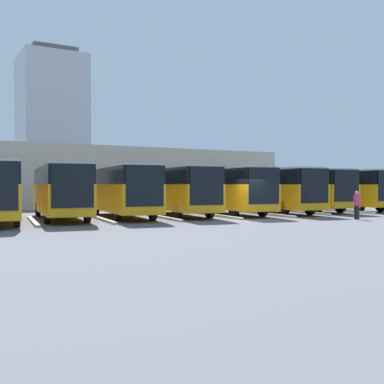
{
  "coord_description": "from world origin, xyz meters",
  "views": [
    {
      "loc": [
        17.68,
        24.28,
        2.13
      ],
      "look_at": [
        0.81,
        -5.35,
        1.66
      ],
      "focal_mm": 45.0,
      "sensor_mm": 36.0,
      "label": 1
    }
  ],
  "objects_px": {
    "bus_5": "(122,189)",
    "bus_6": "(60,189)",
    "bus_2": "(272,189)",
    "bus_0": "(343,188)",
    "pedestrian": "(357,204)",
    "bus_1": "(303,188)",
    "bus_3": "(227,189)",
    "bus_4": "(176,189)"
  },
  "relations": [
    {
      "from": "bus_5",
      "to": "bus_6",
      "type": "height_order",
      "value": "same"
    },
    {
      "from": "bus_2",
      "to": "bus_5",
      "type": "relative_size",
      "value": 1.0
    },
    {
      "from": "bus_0",
      "to": "pedestrian",
      "type": "xyz_separation_m",
      "value": [
        7.88,
        8.49,
        -0.93
      ]
    },
    {
      "from": "bus_0",
      "to": "pedestrian",
      "type": "height_order",
      "value": "bus_0"
    },
    {
      "from": "bus_1",
      "to": "bus_3",
      "type": "height_order",
      "value": "same"
    },
    {
      "from": "bus_1",
      "to": "bus_6",
      "type": "distance_m",
      "value": 19.98
    },
    {
      "from": "bus_4",
      "to": "pedestrian",
      "type": "height_order",
      "value": "bus_4"
    },
    {
      "from": "bus_0",
      "to": "pedestrian",
      "type": "relative_size",
      "value": 6.19
    },
    {
      "from": "bus_3",
      "to": "bus_0",
      "type": "bearing_deg",
      "value": -172.04
    },
    {
      "from": "bus_1",
      "to": "bus_4",
      "type": "relative_size",
      "value": 1.0
    },
    {
      "from": "bus_3",
      "to": "bus_6",
      "type": "distance_m",
      "value": 12.01
    },
    {
      "from": "bus_0",
      "to": "bus_6",
      "type": "relative_size",
      "value": 1.0
    },
    {
      "from": "bus_1",
      "to": "bus_3",
      "type": "distance_m",
      "value": 8.01
    },
    {
      "from": "bus_4",
      "to": "bus_6",
      "type": "height_order",
      "value": "same"
    },
    {
      "from": "bus_4",
      "to": "bus_5",
      "type": "xyz_separation_m",
      "value": [
        4.0,
        -0.08,
        0.0
      ]
    },
    {
      "from": "bus_3",
      "to": "bus_4",
      "type": "relative_size",
      "value": 1.0
    },
    {
      "from": "bus_2",
      "to": "bus_5",
      "type": "bearing_deg",
      "value": 3.85
    },
    {
      "from": "bus_0",
      "to": "bus_1",
      "type": "bearing_deg",
      "value": 0.23
    },
    {
      "from": "bus_2",
      "to": "pedestrian",
      "type": "xyz_separation_m",
      "value": [
        -0.11,
        8.11,
        -0.93
      ]
    },
    {
      "from": "bus_3",
      "to": "pedestrian",
      "type": "xyz_separation_m",
      "value": [
        -4.11,
        8.44,
        -0.93
      ]
    },
    {
      "from": "bus_3",
      "to": "bus_6",
      "type": "relative_size",
      "value": 1.0
    },
    {
      "from": "bus_6",
      "to": "pedestrian",
      "type": "bearing_deg",
      "value": 158.09
    },
    {
      "from": "bus_3",
      "to": "bus_6",
      "type": "height_order",
      "value": "same"
    },
    {
      "from": "bus_1",
      "to": "bus_5",
      "type": "height_order",
      "value": "same"
    },
    {
      "from": "bus_1",
      "to": "bus_2",
      "type": "xyz_separation_m",
      "value": [
        4.0,
        0.91,
        0.0
      ]
    },
    {
      "from": "pedestrian",
      "to": "bus_0",
      "type": "bearing_deg",
      "value": -27.09
    },
    {
      "from": "bus_0",
      "to": "bus_2",
      "type": "bearing_deg",
      "value": 10.45
    },
    {
      "from": "bus_4",
      "to": "bus_5",
      "type": "distance_m",
      "value": 4.0
    },
    {
      "from": "bus_1",
      "to": "bus_3",
      "type": "relative_size",
      "value": 1.0
    },
    {
      "from": "bus_3",
      "to": "bus_4",
      "type": "distance_m",
      "value": 4.01
    },
    {
      "from": "bus_0",
      "to": "bus_1",
      "type": "height_order",
      "value": "same"
    },
    {
      "from": "bus_5",
      "to": "pedestrian",
      "type": "xyz_separation_m",
      "value": [
        -12.1,
        8.91,
        -0.93
      ]
    },
    {
      "from": "bus_2",
      "to": "bus_3",
      "type": "bearing_deg",
      "value": 2.98
    },
    {
      "from": "bus_4",
      "to": "pedestrian",
      "type": "bearing_deg",
      "value": 140.23
    },
    {
      "from": "bus_4",
      "to": "bus_6",
      "type": "relative_size",
      "value": 1.0
    },
    {
      "from": "bus_2",
      "to": "bus_6",
      "type": "bearing_deg",
      "value": 3.98
    },
    {
      "from": "bus_3",
      "to": "bus_6",
      "type": "xyz_separation_m",
      "value": [
        11.99,
        -0.71,
        0.0
      ]
    },
    {
      "from": "bus_2",
      "to": "bus_3",
      "type": "height_order",
      "value": "same"
    },
    {
      "from": "bus_0",
      "to": "bus_1",
      "type": "xyz_separation_m",
      "value": [
        4.0,
        -0.52,
        0.0
      ]
    },
    {
      "from": "pedestrian",
      "to": "bus_5",
      "type": "bearing_deg",
      "value": 69.39
    },
    {
      "from": "bus_4",
      "to": "bus_3",
      "type": "bearing_deg",
      "value": -177.92
    },
    {
      "from": "bus_2",
      "to": "bus_0",
      "type": "bearing_deg",
      "value": -169.55
    }
  ]
}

